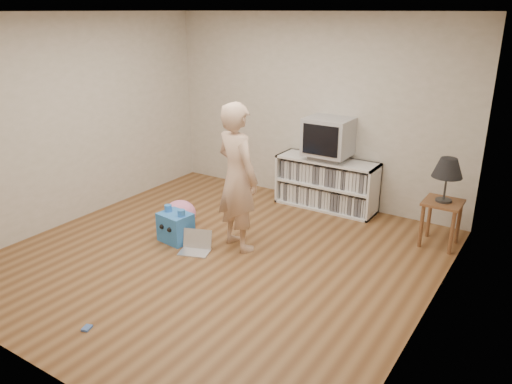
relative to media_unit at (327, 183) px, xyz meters
The scene contains 13 objects.
ground 2.10m from the media_unit, 99.90° to the right, with size 4.50×4.50×0.00m, color brown.
walls 2.27m from the media_unit, 99.90° to the right, with size 4.52×4.52×2.60m.
ceiling 3.05m from the media_unit, 99.90° to the right, with size 4.50×4.50×0.01m, color white.
media_unit is the anchor object (origin of this frame).
dvd_deck 0.39m from the media_unit, 90.00° to the right, with size 0.45×0.35×0.07m, color gray.
crt_tv 0.67m from the media_unit, 90.00° to the right, with size 0.60×0.53×0.50m.
side_table 1.68m from the media_unit, 13.28° to the right, with size 0.42×0.42×0.55m.
table_lamp 1.78m from the media_unit, 13.28° to the right, with size 0.34×0.34×0.52m.
person 1.80m from the media_unit, 100.82° to the right, with size 0.62×0.41×1.70m, color #D5AE91.
laptop 2.18m from the media_unit, 107.96° to the right, with size 0.41×0.37×0.23m.
playing_cards 3.80m from the media_unit, 97.73° to the right, with size 0.07×0.09×0.02m, color #476CBF.
plush_blue 2.24m from the media_unit, 117.60° to the right, with size 0.41×0.36×0.43m.
plush_pink 2.07m from the media_unit, 128.12° to the right, with size 0.40×0.40×0.34m, color pink.
Camera 1 is at (3.07, -3.99, 2.62)m, focal length 35.00 mm.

